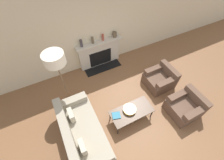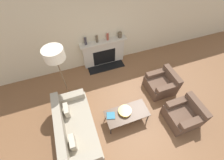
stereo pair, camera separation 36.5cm
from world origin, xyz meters
name	(u,v)px [view 2 (the right image)]	position (x,y,z in m)	size (l,w,h in m)	color
ground_plane	(132,121)	(0.00, 0.00, 0.00)	(18.00, 18.00, 0.00)	brown
wall_back	(102,27)	(0.00, 2.74, 1.45)	(18.00, 0.06, 2.90)	beige
fireplace	(104,53)	(-0.03, 2.59, 0.50)	(1.65, 0.59, 1.02)	beige
couch	(75,128)	(-1.60, 0.21, 0.29)	(0.93, 1.94, 0.76)	#9E937F
armchair_near	(184,114)	(1.37, -0.43, 0.27)	(0.85, 0.82, 0.69)	brown
armchair_far	(162,84)	(1.37, 0.74, 0.27)	(0.85, 0.82, 0.69)	brown
coffee_table	(127,114)	(-0.17, 0.09, 0.39)	(1.19, 0.55, 0.42)	#4C3828
bowl	(125,111)	(-0.21, 0.14, 0.47)	(0.36, 0.36, 0.08)	#BC8E2D
book	(111,116)	(-0.61, 0.17, 0.43)	(0.27, 0.26, 0.02)	teal
floor_lamp	(55,57)	(-1.57, 1.47, 1.71)	(0.51, 0.51, 1.95)	brown
mantel_vase_left	(85,41)	(-0.62, 2.61, 1.15)	(0.09, 0.09, 0.25)	#3D383D
mantel_vase_center_left	(97,39)	(-0.23, 2.61, 1.14)	(0.08, 0.08, 0.24)	brown
mantel_vase_center_right	(108,37)	(0.14, 2.61, 1.14)	(0.08, 0.08, 0.23)	brown
mantel_vase_right	(120,35)	(0.60, 2.61, 1.11)	(0.14, 0.14, 0.19)	brown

